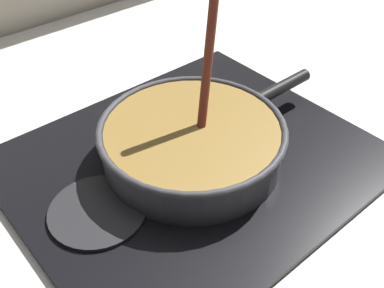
{
  "coord_description": "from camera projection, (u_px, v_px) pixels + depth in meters",
  "views": [
    {
      "loc": [
        -0.37,
        -0.28,
        0.51
      ],
      "look_at": [
        -0.01,
        0.14,
        0.04
      ],
      "focal_mm": 42.63,
      "sensor_mm": 36.0,
      "label": 1
    }
  ],
  "objects": [
    {
      "name": "spare_burner",
      "position": [
        98.0,
        211.0,
        0.65
      ],
      "size": [
        0.14,
        0.14,
        0.01
      ],
      "primitive_type": "cylinder",
      "color": "#262628",
      "rests_on": "hob_plate"
    },
    {
      "name": "ground",
      "position": [
        255.0,
        219.0,
        0.69
      ],
      "size": [
        2.4,
        1.6,
        0.04
      ],
      "primitive_type": "cube",
      "color": "beige"
    },
    {
      "name": "burner_ring",
      "position": [
        192.0,
        157.0,
        0.74
      ],
      "size": [
        0.16,
        0.16,
        0.01
      ],
      "primitive_type": "torus",
      "color": "#592D0C",
      "rests_on": "hob_plate"
    },
    {
      "name": "cooking_pan",
      "position": [
        193.0,
        141.0,
        0.72
      ],
      "size": [
        0.43,
        0.3,
        0.32
      ],
      "color": "#38383D",
      "rests_on": "hob_plate"
    },
    {
      "name": "hob_plate",
      "position": [
        192.0,
        162.0,
        0.75
      ],
      "size": [
        0.56,
        0.48,
        0.01
      ],
      "primitive_type": "cube",
      "color": "black",
      "rests_on": "ground"
    }
  ]
}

